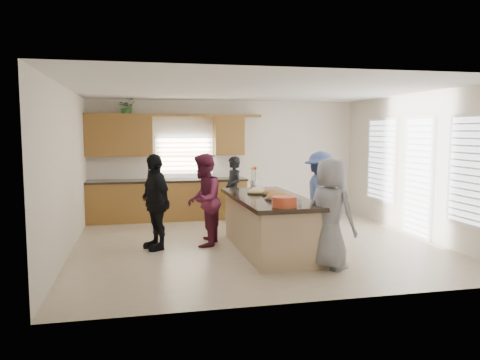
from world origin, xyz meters
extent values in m
plane|color=#C6B793|center=(0.00, 0.00, 0.00)|extent=(6.50, 6.50, 0.00)
cube|color=silver|center=(0.00, 3.00, 1.40)|extent=(6.50, 0.02, 2.80)
cube|color=silver|center=(0.00, -3.00, 1.40)|extent=(6.50, 0.02, 2.80)
cube|color=silver|center=(-3.25, 0.00, 1.40)|extent=(0.02, 6.00, 2.80)
cube|color=silver|center=(3.25, 0.00, 1.40)|extent=(0.02, 6.00, 2.80)
cube|color=white|center=(0.00, 0.00, 2.80)|extent=(6.50, 6.00, 0.02)
cube|color=olive|center=(-1.43, 2.69, 0.45)|extent=(3.65, 0.62, 0.90)
cube|color=black|center=(-1.43, 2.69, 0.93)|extent=(3.70, 0.65, 0.05)
cube|color=olive|center=(-2.50, 2.82, 1.95)|extent=(1.50, 0.36, 0.90)
cube|color=olive|center=(0.05, 2.82, 1.95)|extent=(0.70, 0.36, 0.90)
cube|color=olive|center=(-1.23, 2.82, 2.43)|extent=(4.05, 0.40, 0.06)
cube|color=brown|center=(-1.00, 2.96, 1.48)|extent=(1.35, 0.08, 0.85)
cube|color=white|center=(3.22, 1.30, 1.42)|extent=(0.06, 1.10, 1.75)
cube|color=white|center=(3.22, -0.10, 1.17)|extent=(0.06, 0.85, 2.25)
cube|color=white|center=(3.22, -1.60, 1.42)|extent=(0.06, 1.10, 1.75)
cube|color=tan|center=(0.10, -0.53, 0.44)|extent=(1.05, 2.52, 0.88)
cube|color=black|center=(0.10, -0.53, 0.92)|extent=(1.20, 2.72, 0.07)
cube|color=black|center=(0.10, -0.53, 0.04)|extent=(0.96, 2.44, 0.08)
cylinder|color=black|center=(0.17, -0.90, 0.96)|extent=(0.50, 0.50, 0.02)
ellipsoid|color=#A56B34|center=(0.17, -0.90, 0.98)|extent=(0.45, 0.45, 0.20)
cylinder|color=black|center=(0.20, -0.37, 0.96)|extent=(0.38, 0.38, 0.02)
ellipsoid|color=#A56B34|center=(0.20, -0.37, 0.98)|extent=(0.34, 0.34, 0.15)
cylinder|color=black|center=(-0.02, -0.14, 0.96)|extent=(0.34, 0.34, 0.02)
ellipsoid|color=#E5BC61|center=(-0.02, -0.14, 0.98)|extent=(0.30, 0.30, 0.14)
cylinder|color=#C54324|center=(0.02, -1.64, 1.03)|extent=(0.37, 0.37, 0.15)
cylinder|color=beige|center=(0.02, -1.64, 1.08)|extent=(0.31, 0.31, 0.04)
cylinder|color=white|center=(0.31, -1.48, 1.00)|extent=(0.07, 0.07, 0.10)
cylinder|color=#A67DB6|center=(0.14, 0.34, 0.97)|extent=(0.25, 0.25, 0.04)
cylinder|color=silver|center=(0.14, 0.72, 1.03)|extent=(0.13, 0.13, 0.15)
imported|color=#306D2B|center=(-2.30, 2.82, 2.61)|extent=(0.38, 0.33, 0.42)
imported|color=black|center=(0.00, 2.03, 0.75)|extent=(0.48, 0.62, 1.50)
imported|color=maroon|center=(-0.95, 0.08, 0.84)|extent=(0.86, 0.97, 1.67)
imported|color=black|center=(-1.81, 0.03, 0.84)|extent=(0.75, 1.07, 1.68)
imported|color=navy|center=(1.39, 0.34, 0.84)|extent=(0.80, 1.17, 1.68)
imported|color=gray|center=(0.72, -1.72, 0.84)|extent=(0.88, 0.98, 1.68)
camera|label=1|loc=(-2.08, -8.19, 2.07)|focal=35.00mm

